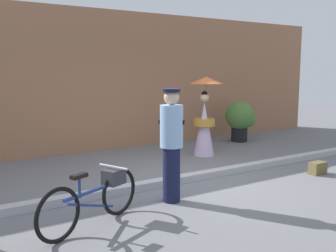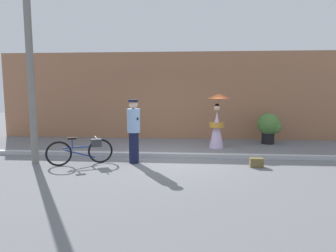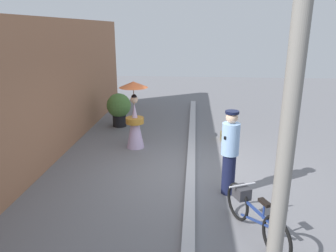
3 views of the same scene
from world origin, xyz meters
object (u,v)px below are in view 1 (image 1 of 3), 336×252
object	(u,v)px
person_officer	(171,142)
potted_plant_by_door	(241,118)
bicycle_near_officer	(96,196)
backpack_on_pavement	(318,168)
person_with_parasol	(205,117)

from	to	relation	value
person_officer	potted_plant_by_door	size ratio (longest dim) A/B	1.52
bicycle_near_officer	backpack_on_pavement	xyz separation A→B (m)	(4.48, 0.06, -0.26)
bicycle_near_officer	potted_plant_by_door	distance (m)	6.58
person_with_parasol	backpack_on_pavement	world-z (taller)	person_with_parasol
person_officer	person_with_parasol	bearing A→B (deg)	43.85
potted_plant_by_door	bicycle_near_officer	bearing A→B (deg)	-148.69
backpack_on_pavement	potted_plant_by_door	bearing A→B (deg)	71.30
person_with_parasol	potted_plant_by_door	world-z (taller)	person_with_parasol
bicycle_near_officer	backpack_on_pavement	world-z (taller)	bicycle_near_officer
potted_plant_by_door	backpack_on_pavement	distance (m)	3.59
person_with_parasol	potted_plant_by_door	bearing A→B (deg)	24.27
bicycle_near_officer	person_with_parasol	world-z (taller)	person_with_parasol
person_officer	backpack_on_pavement	world-z (taller)	person_officer
bicycle_near_officer	person_with_parasol	distance (m)	4.51
bicycle_near_officer	person_officer	bearing A→B (deg)	10.98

